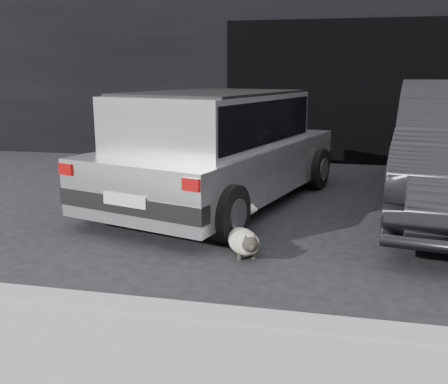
# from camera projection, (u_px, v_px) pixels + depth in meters

# --- Properties ---
(ground) EXTENTS (80.00, 80.00, 0.00)m
(ground) POSITION_uv_depth(u_px,v_px,m) (241.00, 218.00, 5.86)
(ground) COLOR black
(ground) RESTS_ON ground
(building_facade) EXTENTS (34.00, 4.00, 5.00)m
(building_facade) POSITION_uv_depth(u_px,v_px,m) (337.00, 33.00, 10.78)
(building_facade) COLOR black
(building_facade) RESTS_ON ground
(garage_opening) EXTENTS (4.00, 0.10, 2.60)m
(garage_opening) POSITION_uv_depth(u_px,v_px,m) (334.00, 93.00, 9.15)
(garage_opening) COLOR black
(garage_opening) RESTS_ON ground
(curb) EXTENTS (18.00, 0.25, 0.12)m
(curb) POSITION_uv_depth(u_px,v_px,m) (323.00, 332.00, 3.17)
(curb) COLOR gray
(curb) RESTS_ON ground
(silver_hatchback) EXTENTS (2.79, 4.24, 1.44)m
(silver_hatchback) POSITION_uv_depth(u_px,v_px,m) (218.00, 144.00, 6.35)
(silver_hatchback) COLOR #B0B3B5
(silver_hatchback) RESTS_ON ground
(cat_siamese) EXTENTS (0.47, 0.75, 0.28)m
(cat_siamese) POSITION_uv_depth(u_px,v_px,m) (244.00, 242.00, 4.65)
(cat_siamese) COLOR beige
(cat_siamese) RESTS_ON ground
(cat_white) EXTENTS (0.67, 0.35, 0.33)m
(cat_white) POSITION_uv_depth(u_px,v_px,m) (231.00, 217.00, 5.36)
(cat_white) COLOR white
(cat_white) RESTS_ON ground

